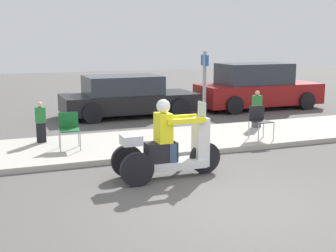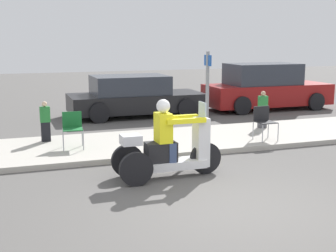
{
  "view_description": "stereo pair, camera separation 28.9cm",
  "coord_description": "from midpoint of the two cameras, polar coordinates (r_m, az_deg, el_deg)",
  "views": [
    {
      "loc": [
        -3.49,
        -6.07,
        2.63
      ],
      "look_at": [
        -0.38,
        1.93,
        1.0
      ],
      "focal_mm": 50.0,
      "sensor_mm": 36.0,
      "label": 1
    },
    {
      "loc": [
        -3.22,
        -6.17,
        2.63
      ],
      "look_at": [
        -0.38,
        1.93,
        1.0
      ],
      "focal_mm": 50.0,
      "sensor_mm": 36.0,
      "label": 2
    }
  ],
  "objects": [
    {
      "name": "spectator_end_of_line",
      "position": [
        13.38,
        12.07,
        1.9
      ],
      "size": [
        0.25,
        0.16,
        1.04
      ],
      "color": "#515156",
      "rests_on": "sidewalk_strip"
    },
    {
      "name": "street_sign",
      "position": [
        10.63,
        5.58,
        3.64
      ],
      "size": [
        0.08,
        0.36,
        2.2
      ],
      "color": "gray",
      "rests_on": "sidewalk_strip"
    },
    {
      "name": "parked_car_lot_far",
      "position": [
        17.68,
        12.3,
        4.55
      ],
      "size": [
        4.64,
        1.93,
        1.69
      ],
      "color": "maroon",
      "rests_on": "ground"
    },
    {
      "name": "ground_plane",
      "position": [
        7.45,
        8.92,
        -10.02
      ],
      "size": [
        60.0,
        60.0,
        0.0
      ],
      "primitive_type": "plane",
      "color": "#565451"
    },
    {
      "name": "sidewalk_strip",
      "position": [
        11.52,
        -1.91,
        -2.12
      ],
      "size": [
        28.0,
        2.8,
        0.12
      ],
      "color": "#B2ADA3",
      "rests_on": "ground"
    },
    {
      "name": "motorcycle_trike",
      "position": [
        8.83,
        0.94,
        -2.87
      ],
      "size": [
        2.11,
        0.73,
        1.51
      ],
      "color": "black",
      "rests_on": "ground"
    },
    {
      "name": "folding_chair_curbside",
      "position": [
        10.92,
        -10.84,
        0.01
      ],
      "size": [
        0.51,
        0.51,
        0.82
      ],
      "color": "#A5A8AD",
      "rests_on": "sidewalk_strip"
    },
    {
      "name": "spectator_with_child",
      "position": [
        11.71,
        -14.05,
        0.45
      ],
      "size": [
        0.24,
        0.15,
        0.99
      ],
      "color": "black",
      "rests_on": "sidewalk_strip"
    },
    {
      "name": "parked_car_lot_right",
      "position": [
        15.81,
        -3.62,
        3.59
      ],
      "size": [
        4.49,
        2.08,
        1.37
      ],
      "color": "black",
      "rests_on": "ground"
    },
    {
      "name": "folding_chair_set_back",
      "position": [
        11.86,
        12.28,
        0.8
      ],
      "size": [
        0.47,
        0.47,
        0.82
      ],
      "color": "#A5A8AD",
      "rests_on": "sidewalk_strip"
    }
  ]
}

